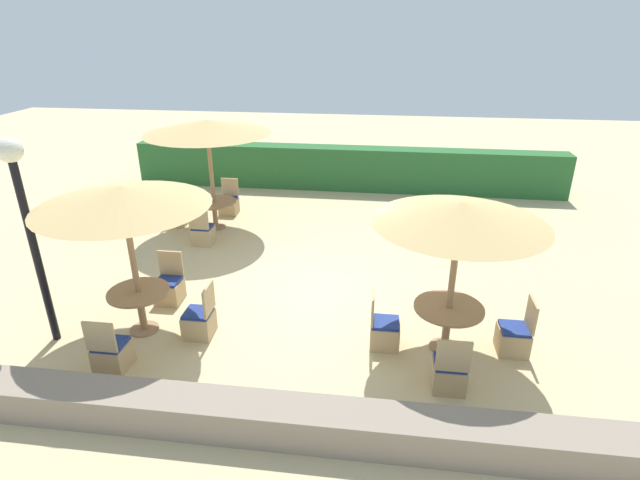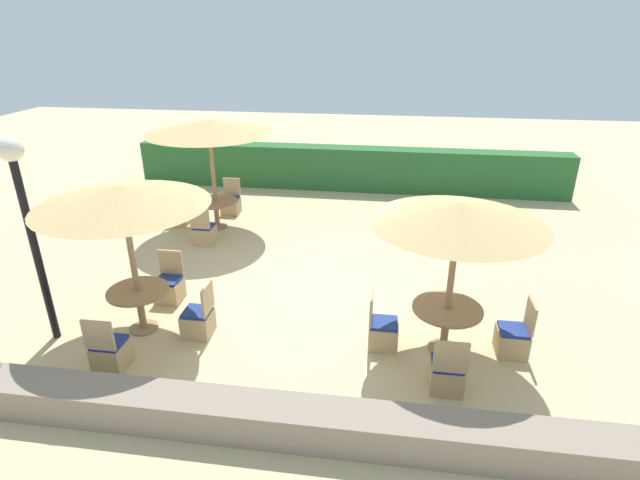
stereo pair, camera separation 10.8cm
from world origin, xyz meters
TOP-DOWN VIEW (x-y plane):
  - ground_plane at (0.00, 0.00)m, footprint 40.00×40.00m
  - hedge_row at (0.00, 6.67)m, footprint 13.00×0.70m
  - stone_border at (0.00, -3.50)m, footprint 10.00×0.56m
  - lamp_post at (-4.04, -1.91)m, footprint 0.36×0.36m
  - parasol_back_left at (-2.97, 3.05)m, footprint 2.96×2.96m
  - round_table_back_left at (-2.97, 3.05)m, footprint 1.09×1.09m
  - patio_chair_back_left_west at (-4.02, 3.09)m, footprint 0.46×0.46m
  - patio_chair_back_left_north at (-2.93, 4.08)m, footprint 0.46×0.46m
  - patio_chair_back_left_south at (-2.93, 2.05)m, footprint 0.46×0.46m
  - parasol_front_left at (-2.72, -1.49)m, footprint 2.64×2.64m
  - round_table_front_left at (-2.72, -1.49)m, footprint 1.00×1.00m
  - patio_chair_front_left_north at (-2.66, -0.52)m, footprint 0.46×0.46m
  - patio_chair_front_left_south at (-2.71, -2.52)m, footprint 0.46×0.46m
  - patio_chair_front_left_east at (-1.72, -1.51)m, footprint 0.46×0.46m
  - parasol_front_right at (2.26, -1.35)m, footprint 2.53×2.53m
  - round_table_front_right at (2.26, -1.35)m, footprint 1.07×1.07m
  - patio_chair_front_right_west at (1.29, -1.40)m, footprint 0.46×0.46m
  - patio_chair_front_right_east at (3.31, -1.31)m, footprint 0.46×0.46m
  - patio_chair_front_right_south at (2.21, -2.32)m, footprint 0.46×0.46m

SIDE VIEW (x-z plane):
  - ground_plane at x=0.00m, z-range 0.00..0.00m
  - stone_border at x=0.00m, z-range 0.00..0.48m
  - patio_chair_back_left_west at x=-4.02m, z-range -0.20..0.73m
  - patio_chair_back_left_north at x=-2.93m, z-range -0.20..0.73m
  - patio_chair_back_left_south at x=-2.93m, z-range -0.20..0.73m
  - patio_chair_front_left_north at x=-2.66m, z-range -0.20..0.73m
  - patio_chair_front_left_south at x=-2.71m, z-range -0.20..0.73m
  - patio_chair_front_left_east at x=-1.72m, z-range -0.20..0.73m
  - patio_chair_front_right_west at x=1.29m, z-range -0.20..0.73m
  - patio_chair_front_right_east at x=3.31m, z-range -0.20..0.73m
  - patio_chair_front_right_south at x=2.21m, z-range -0.20..0.73m
  - round_table_back_left at x=-2.97m, z-range 0.21..0.91m
  - round_table_front_left at x=-2.72m, z-range 0.20..0.95m
  - round_table_front_right at x=2.26m, z-range 0.22..0.98m
  - hedge_row at x=0.00m, z-range 0.00..1.30m
  - parasol_front_right at x=2.26m, z-range 1.06..3.53m
  - lamp_post at x=-4.04m, z-range 0.69..4.01m
  - parasol_front_left at x=-2.72m, z-range 1.10..3.64m
  - parasol_back_left at x=-2.97m, z-range 1.18..3.88m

